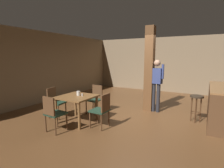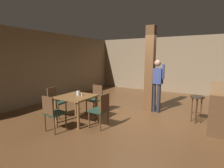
# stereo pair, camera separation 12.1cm
# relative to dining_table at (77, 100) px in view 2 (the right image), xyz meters

# --- Properties ---
(ground_plane) EXTENTS (10.80, 10.80, 0.00)m
(ground_plane) POSITION_rel_dining_table_xyz_m (1.37, 1.13, -0.62)
(ground_plane) COLOR brown
(wall_back) EXTENTS (8.00, 0.10, 2.80)m
(wall_back) POSITION_rel_dining_table_xyz_m (1.37, 5.63, 0.78)
(wall_back) COLOR #756047
(wall_back) RESTS_ON ground_plane
(wall_left) EXTENTS (0.10, 9.00, 2.80)m
(wall_left) POSITION_rel_dining_table_xyz_m (-2.63, 1.13, 0.78)
(wall_left) COLOR #756047
(wall_left) RESTS_ON ground_plane
(pillar) EXTENTS (0.28, 0.28, 2.80)m
(pillar) POSITION_rel_dining_table_xyz_m (1.43, 2.02, 0.78)
(pillar) COLOR brown
(pillar) RESTS_ON ground_plane
(dining_table) EXTENTS (0.94, 0.94, 0.74)m
(dining_table) POSITION_rel_dining_table_xyz_m (0.00, 0.00, 0.00)
(dining_table) COLOR brown
(dining_table) RESTS_ON ground_plane
(chair_south) EXTENTS (0.45, 0.45, 0.89)m
(chair_south) POSITION_rel_dining_table_xyz_m (-0.04, -0.83, -0.11)
(chair_south) COLOR #1E3828
(chair_south) RESTS_ON ground_plane
(chair_east) EXTENTS (0.43, 0.43, 0.89)m
(chair_east) POSITION_rel_dining_table_xyz_m (0.84, -0.04, -0.11)
(chair_east) COLOR #1E3828
(chair_east) RESTS_ON ground_plane
(chair_north) EXTENTS (0.44, 0.44, 0.89)m
(chair_north) POSITION_rel_dining_table_xyz_m (0.01, 0.90, -0.11)
(chair_north) COLOR #1E3828
(chair_north) RESTS_ON ground_plane
(chair_west) EXTENTS (0.47, 0.47, 0.89)m
(chair_west) POSITION_rel_dining_table_xyz_m (-0.84, -0.01, -0.11)
(chair_west) COLOR #1E3828
(chair_west) RESTS_ON ground_plane
(napkin_cup) EXTENTS (0.10, 0.10, 0.12)m
(napkin_cup) POSITION_rel_dining_table_xyz_m (0.00, 0.07, 0.19)
(napkin_cup) COLOR beige
(napkin_cup) RESTS_ON dining_table
(salt_shaker) EXTENTS (0.03, 0.03, 0.07)m
(salt_shaker) POSITION_rel_dining_table_xyz_m (0.14, 0.07, 0.16)
(salt_shaker) COLOR silver
(salt_shaker) RESTS_ON dining_table
(standing_person) EXTENTS (0.47, 0.24, 1.72)m
(standing_person) POSITION_rel_dining_table_xyz_m (1.70, 1.97, 0.39)
(standing_person) COLOR navy
(standing_person) RESTS_ON ground_plane
(bar_counter) EXTENTS (0.56, 2.20, 1.02)m
(bar_counter) POSITION_rel_dining_table_xyz_m (3.40, 1.85, -0.10)
(bar_counter) COLOR brown
(bar_counter) RESTS_ON ground_plane
(bar_stool_near) EXTENTS (0.35, 0.35, 0.75)m
(bar_stool_near) POSITION_rel_dining_table_xyz_m (2.92, 1.61, -0.05)
(bar_stool_near) COLOR #2D2319
(bar_stool_near) RESTS_ON ground_plane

